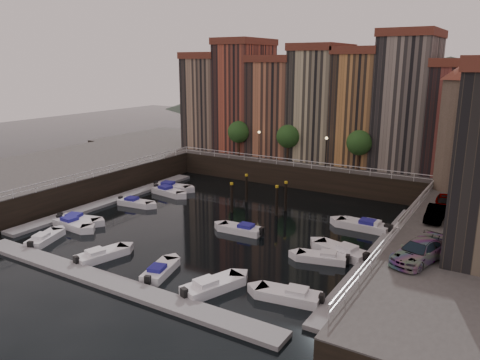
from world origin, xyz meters
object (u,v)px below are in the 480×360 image
Objects in this scene: mooring_pilings at (260,196)px; boat_left_1 at (78,220)px; corner_tower at (462,124)px; car_a at (445,204)px; car_c at (419,253)px; boat_left_2 at (135,203)px; boat_left_0 at (73,224)px; car_b at (435,214)px; gangway at (417,206)px.

mooring_pilings is 1.21× the size of boat_left_1.
boat_left_1 is (-14.15, -14.04, -1.28)m from mooring_pilings.
car_a is at bearing -87.92° from corner_tower.
boat_left_2 is at bearing -174.42° from car_c.
boat_left_0 reaches higher than boat_left_2.
boat_left_2 is 1.17× the size of car_b.
corner_tower is 13.86m from car_b.
car_a is at bearing 1.12° from mooring_pilings.
boat_left_0 is 1.13× the size of car_a.
boat_left_2 is at bearing -159.70° from gangway.
boat_left_0 is at bearing -76.97° from boat_left_1.
car_c reaches higher than boat_left_2.
boat_left_1 is 34.08m from car_c.
corner_tower reaches higher than boat_left_2.
mooring_pilings is 1.35× the size of car_a.
car_b is (33.34, 11.04, 3.29)m from boat_left_1.
gangway is 1.88× the size of car_a.
car_a is at bearing -53.40° from gangway.
boat_left_1 reaches higher than boat_left_2.
mooring_pilings is 1.50× the size of car_b.
boat_left_1 is 1.06× the size of boat_left_2.
mooring_pilings reaches higher than boat_left_1.
boat_left_0 is 1.07× the size of boat_left_2.
car_c is at bearing -88.56° from corner_tower.
mooring_pilings is 1.13× the size of car_c.
corner_tower reaches higher than car_a.
corner_tower reaches higher than car_b.
boat_left_1 is at bearing -162.64° from car_b.
boat_left_1 is 0.93× the size of car_c.
car_b reaches higher than gangway.
car_b is at bearing -102.56° from car_a.
boat_left_0 is at bearing -96.75° from boat_left_2.
gangway is at bearing 119.29° from car_a.
car_b is at bearing -69.35° from gangway.
mooring_pilings is 14.89m from boat_left_2.
boat_left_1 is at bearing -161.21° from car_c.
car_c is (0.55, -9.88, 0.11)m from car_b.
gangway is at bearing 14.09° from boat_left_2.
corner_tower is at bearing 20.92° from boat_left_1.
boat_left_1 is at bearing -164.12° from car_a.
car_b is (-0.31, -3.38, -0.10)m from car_a.
car_a reaches higher than boat_left_0.
corner_tower is at bearing 89.10° from car_b.
car_a is (0.32, -8.84, -6.44)m from corner_tower.
car_c reaches higher than car_a.
gangway is at bearing 16.16° from mooring_pilings.
gangway is 2.09× the size of car_b.
boat_left_1 is (-0.62, 1.21, -0.01)m from boat_left_0.
car_c reaches higher than mooring_pilings.
boat_left_0 is (-29.81, -19.97, -1.54)m from gangway.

